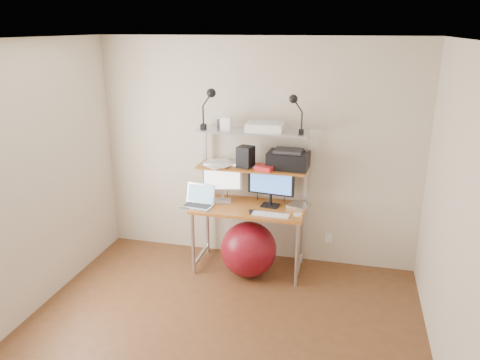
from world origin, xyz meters
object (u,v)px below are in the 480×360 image
object	(u,v)px
monitor_silver	(222,179)
printer	(288,160)
monitor_black	(271,183)
exercise_ball	(249,249)
laptop	(199,201)

from	to	relation	value
monitor_silver	printer	distance (m)	0.75
monitor_black	exercise_ball	xyz separation A→B (m)	(-0.19, -0.23, -0.69)
monitor_black	printer	size ratio (longest dim) A/B	1.14
laptop	printer	world-z (taller)	printer
printer	exercise_ball	bearing A→B (deg)	-136.16
monitor_black	exercise_ball	size ratio (longest dim) A/B	0.84
monitor_silver	exercise_ball	bearing A→B (deg)	-47.97
printer	monitor_black	bearing A→B (deg)	-150.97
exercise_ball	printer	bearing A→B (deg)	40.81
laptop	printer	bearing A→B (deg)	22.59
laptop	printer	distance (m)	1.06
printer	monitor_silver	bearing A→B (deg)	-171.63
exercise_ball	monitor_silver	bearing A→B (deg)	145.50
monitor_black	printer	xyz separation A→B (m)	(0.17, 0.08, 0.25)
laptop	exercise_ball	size ratio (longest dim) A/B	0.59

